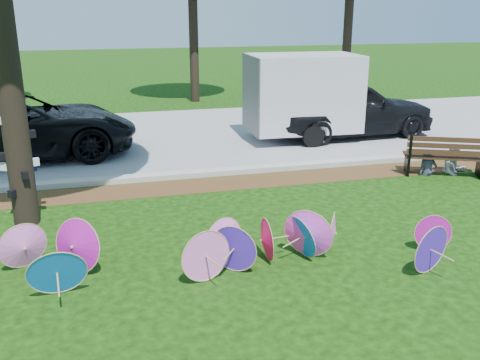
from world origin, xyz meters
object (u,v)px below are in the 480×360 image
at_px(dark_pickup, 350,108).
at_px(person_left, 430,151).
at_px(parasol_pile, 210,247).
at_px(person_right, 457,145).
at_px(cargo_trailer, 303,93).
at_px(black_van, 16,127).
at_px(park_bench, 444,155).

distance_m(dark_pickup, person_left, 4.08).
relative_size(parasol_pile, dark_pickup, 1.52).
bearing_deg(person_right, cargo_trailer, 119.56).
relative_size(black_van, cargo_trailer, 1.96).
relative_size(parasol_pile, person_left, 6.52).
relative_size(dark_pickup, person_right, 3.71).
xyz_separation_m(parasol_pile, dark_pickup, (5.72, 7.40, 0.48)).
distance_m(parasol_pile, black_van, 8.05).
relative_size(park_bench, person_right, 1.35).
height_order(cargo_trailer, person_left, cargo_trailer).
relative_size(black_van, person_left, 5.14).
relative_size(cargo_trailer, person_right, 2.27).
height_order(parasol_pile, dark_pickup, dark_pickup).
bearing_deg(dark_pickup, parasol_pile, 139.63).
distance_m(parasol_pile, person_right, 7.29).
height_order(black_van, person_right, black_van).
distance_m(park_bench, person_right, 0.40).
relative_size(park_bench, person_left, 1.56).
xyz_separation_m(black_van, person_right, (10.00, -3.90, -0.16)).
height_order(dark_pickup, cargo_trailer, cargo_trailer).
xyz_separation_m(dark_pickup, cargo_trailer, (-1.51, -0.03, 0.52)).
height_order(dark_pickup, person_right, dark_pickup).
distance_m(cargo_trailer, person_left, 4.40).
bearing_deg(park_bench, cargo_trailer, 139.23).
bearing_deg(dark_pickup, person_left, 178.20).
height_order(black_van, cargo_trailer, cargo_trailer).
bearing_deg(person_right, person_left, -179.75).
height_order(person_left, person_right, person_right).
height_order(parasol_pile, person_left, person_left).
bearing_deg(parasol_pile, person_right, 27.18).
xyz_separation_m(black_van, cargo_trailer, (7.73, 0.14, 0.54)).
bearing_deg(person_right, black_van, 158.96).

